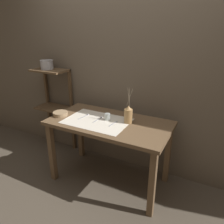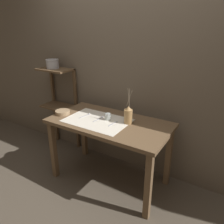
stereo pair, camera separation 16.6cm
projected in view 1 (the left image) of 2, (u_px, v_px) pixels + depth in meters
ground_plane at (110, 179)px, 2.71m from camera, size 12.00×12.00×0.00m
stone_wall_back at (127, 76)px, 2.66m from camera, size 7.00×0.06×2.40m
wooden_table at (109, 130)px, 2.46m from camera, size 1.35×0.71×0.78m
wooden_shelf_unit at (54, 96)px, 3.11m from camera, size 0.49×0.29×1.23m
linen_cloth at (97, 121)px, 2.44m from camera, size 0.71×0.48×0.00m
pitcher_with_flowers at (128, 115)px, 2.36m from camera, size 0.09×0.09×0.39m
wooden_bowl at (60, 114)px, 2.58m from camera, size 0.17×0.17×0.04m
glass_tumbler_near at (107, 117)px, 2.45m from camera, size 0.06×0.06×0.07m
spoon_outer at (86, 115)px, 2.57m from camera, size 0.04×0.17×0.02m
spoon_inner at (100, 118)px, 2.49m from camera, size 0.03×0.18×0.02m
fork_inner at (113, 124)px, 2.36m from camera, size 0.03×0.16×0.00m
metal_pot_large at (47, 64)px, 2.93m from camera, size 0.18×0.18×0.12m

